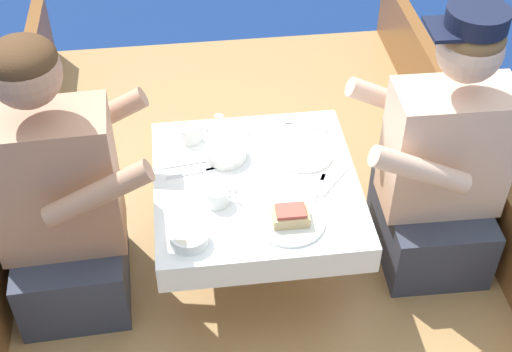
# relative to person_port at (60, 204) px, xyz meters

# --- Properties ---
(ground_plane) EXTENTS (60.00, 60.00, 0.00)m
(ground_plane) POSITION_rel_person_port_xyz_m (0.64, -0.03, -0.75)
(ground_plane) COLOR navy
(boat_deck) EXTENTS (1.85, 3.29, 0.33)m
(boat_deck) POSITION_rel_person_port_xyz_m (0.64, -0.03, -0.58)
(boat_deck) COLOR #A87F4C
(boat_deck) RESTS_ON ground_plane
(gunwale_starboard) EXTENTS (0.06, 3.29, 0.32)m
(gunwale_starboard) POSITION_rel_person_port_xyz_m (1.53, -0.03, -0.26)
(gunwale_starboard) COLOR brown
(gunwale_starboard) RESTS_ON boat_deck
(cockpit_table) EXTENTS (0.68, 0.70, 0.43)m
(cockpit_table) POSITION_rel_person_port_xyz_m (0.64, 0.03, -0.04)
(cockpit_table) COLOR #B2B2B7
(cockpit_table) RESTS_ON boat_deck
(person_port) EXTENTS (0.53, 0.45, 1.03)m
(person_port) POSITION_rel_person_port_xyz_m (0.00, 0.00, 0.00)
(person_port) COLOR #333847
(person_port) RESTS_ON boat_deck
(person_starboard) EXTENTS (0.53, 0.45, 1.02)m
(person_starboard) POSITION_rel_person_port_xyz_m (1.28, 0.03, -0.01)
(person_starboard) COLOR #333847
(person_starboard) RESTS_ON boat_deck
(plate_sandwich) EXTENTS (0.22, 0.22, 0.01)m
(plate_sandwich) POSITION_rel_person_port_xyz_m (0.72, -0.18, 0.01)
(plate_sandwich) COLOR silver
(plate_sandwich) RESTS_ON cockpit_table
(plate_bread) EXTENTS (0.20, 0.20, 0.01)m
(plate_bread) POSITION_rel_person_port_xyz_m (0.82, 0.13, 0.01)
(plate_bread) COLOR silver
(plate_bread) RESTS_ON cockpit_table
(sandwich) EXTENTS (0.11, 0.08, 0.05)m
(sandwich) POSITION_rel_person_port_xyz_m (0.72, -0.18, 0.04)
(sandwich) COLOR tan
(sandwich) RESTS_ON plate_sandwich
(bowl_port_near) EXTENTS (0.12, 0.12, 0.04)m
(bowl_port_near) POSITION_rel_person_port_xyz_m (0.40, -0.23, 0.03)
(bowl_port_near) COLOR silver
(bowl_port_near) RESTS_ON cockpit_table
(bowl_starboard_near) EXTENTS (0.15, 0.15, 0.04)m
(bowl_starboard_near) POSITION_rel_person_port_xyz_m (0.55, 0.16, 0.03)
(bowl_starboard_near) COLOR silver
(bowl_starboard_near) RESTS_ON cockpit_table
(coffee_cup_port) EXTENTS (0.11, 0.08, 0.06)m
(coffee_cup_port) POSITION_rel_person_port_xyz_m (0.50, -0.06, 0.04)
(coffee_cup_port) COLOR silver
(coffee_cup_port) RESTS_ON cockpit_table
(coffee_cup_starboard) EXTENTS (0.10, 0.07, 0.06)m
(coffee_cup_starboard) POSITION_rel_person_port_xyz_m (0.44, 0.27, 0.04)
(coffee_cup_starboard) COLOR silver
(coffee_cup_starboard) RESTS_ON cockpit_table
(utensil_fork_starboard) EXTENTS (0.17, 0.05, 0.00)m
(utensil_fork_starboard) POSITION_rel_person_port_xyz_m (0.45, 0.09, 0.01)
(utensil_fork_starboard) COLOR silver
(utensil_fork_starboard) RESTS_ON cockpit_table
(utensil_spoon_port) EXTENTS (0.12, 0.14, 0.01)m
(utensil_spoon_port) POSITION_rel_person_port_xyz_m (0.57, 0.36, 0.01)
(utensil_spoon_port) COLOR silver
(utensil_spoon_port) RESTS_ON cockpit_table
(utensil_fork_port) EXTENTS (0.09, 0.16, 0.00)m
(utensil_fork_port) POSITION_rel_person_port_xyz_m (0.84, -0.03, 0.01)
(utensil_fork_port) COLOR silver
(utensil_fork_port) RESTS_ON cockpit_table
(utensil_spoon_starboard) EXTENTS (0.16, 0.09, 0.01)m
(utensil_spoon_starboard) POSITION_rel_person_port_xyz_m (0.83, 0.31, 0.01)
(utensil_spoon_starboard) COLOR silver
(utensil_spoon_starboard) RESTS_ON cockpit_table
(utensil_knife_starboard) EXTENTS (0.12, 0.14, 0.00)m
(utensil_knife_starboard) POSITION_rel_person_port_xyz_m (0.90, -0.01, 0.01)
(utensil_knife_starboard) COLOR silver
(utensil_knife_starboard) RESTS_ON cockpit_table
(utensil_spoon_center) EXTENTS (0.17, 0.04, 0.01)m
(utensil_spoon_center) POSITION_rel_person_port_xyz_m (0.44, 0.14, 0.01)
(utensil_spoon_center) COLOR silver
(utensil_spoon_center) RESTS_ON cockpit_table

